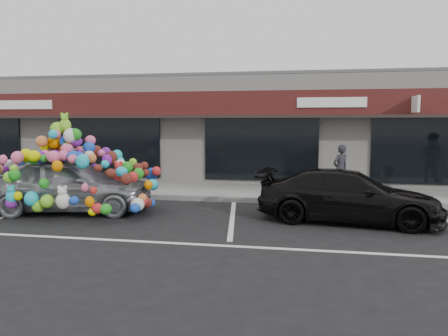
# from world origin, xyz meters

# --- Properties ---
(ground) EXTENTS (90.00, 90.00, 0.00)m
(ground) POSITION_xyz_m (0.00, 0.00, 0.00)
(ground) COLOR black
(ground) RESTS_ON ground
(shop_building) EXTENTS (24.00, 7.20, 4.31)m
(shop_building) POSITION_xyz_m (0.00, 8.44, 2.16)
(shop_building) COLOR silver
(shop_building) RESTS_ON ground
(sidewalk) EXTENTS (26.00, 3.00, 0.15)m
(sidewalk) POSITION_xyz_m (0.00, 4.00, 0.07)
(sidewalk) COLOR gray
(sidewalk) RESTS_ON ground
(kerb) EXTENTS (26.00, 0.18, 0.16)m
(kerb) POSITION_xyz_m (0.00, 2.50, 0.07)
(kerb) COLOR slate
(kerb) RESTS_ON ground
(parking_stripe_left) EXTENTS (0.73, 4.37, 0.01)m
(parking_stripe_left) POSITION_xyz_m (-3.20, 0.20, 0.00)
(parking_stripe_left) COLOR silver
(parking_stripe_left) RESTS_ON ground
(parking_stripe_mid) EXTENTS (0.73, 4.37, 0.01)m
(parking_stripe_mid) POSITION_xyz_m (2.80, 0.20, 0.00)
(parking_stripe_mid) COLOR silver
(parking_stripe_mid) RESTS_ON ground
(lane_line) EXTENTS (14.00, 0.12, 0.01)m
(lane_line) POSITION_xyz_m (2.00, -2.30, 0.00)
(lane_line) COLOR silver
(lane_line) RESTS_ON ground
(toy_car) EXTENTS (3.21, 5.02, 2.76)m
(toy_car) POSITION_xyz_m (-1.72, 0.17, 0.93)
(toy_car) COLOR #9CA1A6
(toy_car) RESTS_ON ground
(black_sedan) EXTENTS (2.41, 4.63, 1.28)m
(black_sedan) POSITION_xyz_m (5.67, 0.36, 0.64)
(black_sedan) COLOR black
(black_sedan) RESTS_ON ground
(pedestrian_a) EXTENTS (0.69, 0.67, 1.59)m
(pedestrian_a) POSITION_xyz_m (5.75, 3.81, 0.95)
(pedestrian_a) COLOR black
(pedestrian_a) RESTS_ON sidewalk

